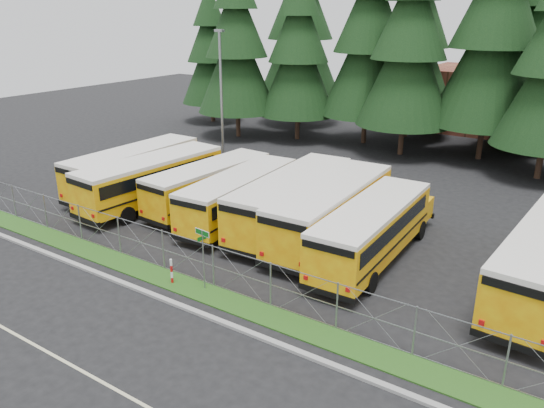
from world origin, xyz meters
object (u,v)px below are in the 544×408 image
(bus_4, at_px, (295,201))
(light_standard, at_px, (221,93))
(bus_3, at_px, (243,197))
(bus_5, at_px, (334,211))
(striped_bollard, at_px, (172,271))
(bus_0, at_px, (139,170))
(bus_2, at_px, (213,186))
(bus_1, at_px, (157,181))
(bus_6, at_px, (375,231))
(street_sign, at_px, (203,247))

(bus_4, height_order, light_standard, light_standard)
(bus_3, bearing_deg, bus_5, 0.97)
(bus_3, distance_m, striped_bollard, 8.24)
(bus_0, height_order, bus_3, bus_0)
(bus_4, bearing_deg, bus_2, 176.48)
(bus_3, relative_size, bus_5, 0.90)
(bus_1, distance_m, bus_6, 14.44)
(bus_5, height_order, striped_bollard, bus_5)
(striped_bollard, height_order, light_standard, light_standard)
(bus_0, xyz_separation_m, bus_6, (17.18, -0.91, -0.04))
(bus_3, relative_size, bus_4, 0.91)
(bus_1, distance_m, striped_bollard, 10.78)
(bus_0, relative_size, bus_5, 0.96)
(bus_3, relative_size, street_sign, 3.82)
(bus_0, bearing_deg, striped_bollard, -36.81)
(bus_0, xyz_separation_m, bus_4, (11.88, 0.43, 0.05))
(bus_5, bearing_deg, bus_3, -177.72)
(striped_bollard, relative_size, light_standard, 0.12)
(bus_5, bearing_deg, bus_0, 178.70)
(street_sign, bearing_deg, bus_5, 75.06)
(bus_1, xyz_separation_m, bus_4, (9.13, 1.48, 0.04))
(bus_0, bearing_deg, bus_6, -2.55)
(bus_2, distance_m, street_sign, 10.37)
(bus_4, distance_m, street_sign, 8.24)
(light_standard, bearing_deg, striped_bollard, -58.00)
(bus_1, bearing_deg, bus_2, 28.96)
(bus_5, relative_size, street_sign, 4.22)
(street_sign, relative_size, light_standard, 0.28)
(bus_0, bearing_deg, bus_1, -20.34)
(bus_5, distance_m, light_standard, 16.89)
(bus_0, relative_size, bus_3, 1.06)
(street_sign, bearing_deg, bus_6, 54.59)
(bus_2, height_order, bus_5, bus_5)
(bus_4, distance_m, light_standard, 14.70)
(bus_6, xyz_separation_m, striped_bollard, (-6.42, -7.28, -0.86))
(striped_bollard, xyz_separation_m, light_standard, (-10.47, 16.75, 4.90))
(bus_1, bearing_deg, bus_3, 12.11)
(bus_0, distance_m, bus_2, 6.02)
(bus_6, bearing_deg, striped_bollard, -132.88)
(bus_2, relative_size, bus_6, 0.94)
(bus_4, relative_size, bus_5, 0.99)
(street_sign, relative_size, striped_bollard, 2.34)
(bus_3, bearing_deg, bus_6, -8.04)
(bus_0, relative_size, bus_1, 0.99)
(bus_6, height_order, street_sign, bus_6)
(bus_5, xyz_separation_m, light_standard, (-14.13, 8.36, 3.95))
(bus_5, bearing_deg, street_sign, -107.04)
(bus_1, xyz_separation_m, bus_5, (11.68, 1.24, 0.05))
(street_sign, distance_m, striped_bollard, 2.14)
(light_standard, bearing_deg, bus_5, -30.60)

